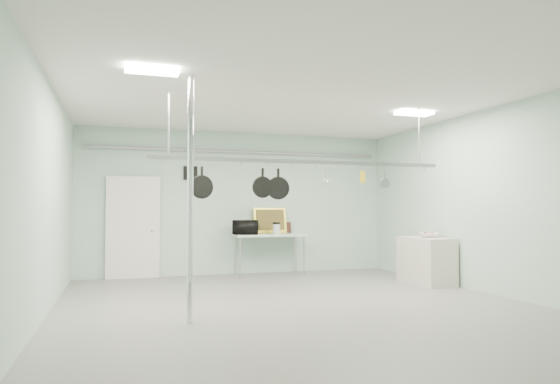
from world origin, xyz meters
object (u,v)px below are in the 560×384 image
object	(u,v)px
fruit_bowl	(429,235)
skillet_right	(278,184)
microwave	(246,227)
coffee_canister	(276,229)
skillet_left	(202,182)
prep_table	(269,237)
skillet_mid	(263,182)
side_cabinet	(426,261)
pot_rack	(304,160)
chrome_pole	(190,198)

from	to	relation	value
fruit_bowl	skillet_right	bearing A→B (deg)	-163.01
microwave	coffee_canister	bearing A→B (deg)	-165.19
skillet_left	skillet_right	xyz separation A→B (m)	(1.18, 0.00, -0.01)
skillet_right	coffee_canister	bearing A→B (deg)	80.35
prep_table	skillet_mid	distance (m)	3.62
side_cabinet	skillet_right	size ratio (longest dim) A/B	2.45
fruit_bowl	side_cabinet	bearing A→B (deg)	111.97
pot_rack	skillet_mid	size ratio (longest dim) A/B	10.92
side_cabinet	skillet_right	xyz separation A→B (m)	(-3.38, -1.10, 1.39)
skillet_mid	skillet_right	xyz separation A→B (m)	(0.25, 0.00, -0.03)
pot_rack	coffee_canister	world-z (taller)	pot_rack
pot_rack	skillet_left	xyz separation A→B (m)	(-1.61, 0.00, -0.38)
prep_table	skillet_right	distance (m)	3.55
chrome_pole	skillet_right	distance (m)	1.74
microwave	chrome_pole	bearing A→B (deg)	82.28
chrome_pole	prep_table	world-z (taller)	chrome_pole
prep_table	pot_rack	world-z (taller)	pot_rack
chrome_pole	pot_rack	distance (m)	2.19
prep_table	fruit_bowl	size ratio (longest dim) A/B	4.15
skillet_left	pot_rack	bearing A→B (deg)	-6.96
side_cabinet	microwave	world-z (taller)	microwave
pot_rack	microwave	size ratio (longest dim) A/B	8.57
microwave	skillet_mid	world-z (taller)	skillet_mid
coffee_canister	skillet_left	size ratio (longest dim) A/B	0.47
prep_table	fruit_bowl	distance (m)	3.43
microwave	coffee_canister	size ratio (longest dim) A/B	2.56
chrome_pole	microwave	xyz separation A→B (m)	(1.74, 4.12, -0.54)
fruit_bowl	microwave	bearing A→B (deg)	145.20
skillet_mid	skillet_right	bearing A→B (deg)	-4.50
chrome_pole	side_cabinet	xyz separation A→B (m)	(4.85, 2.00, -1.15)
pot_rack	microwave	distance (m)	3.43
skillet_right	chrome_pole	bearing A→B (deg)	-141.35
fruit_bowl	skillet_left	world-z (taller)	skillet_left
side_cabinet	skillet_left	distance (m)	4.90
skillet_left	skillet_mid	size ratio (longest dim) A/B	1.05
skillet_mid	chrome_pole	bearing A→B (deg)	-148.07
side_cabinet	skillet_left	size ratio (longest dim) A/B	2.59
side_cabinet	prep_table	bearing A→B (deg)	139.21
prep_table	skillet_right	size ratio (longest dim) A/B	3.27
side_cabinet	skillet_mid	size ratio (longest dim) A/B	2.73
microwave	skillet_right	size ratio (longest dim) A/B	1.14
prep_table	pot_rack	size ratio (longest dim) A/B	0.33
chrome_pole	skillet_left	size ratio (longest dim) A/B	6.91
chrome_pole	side_cabinet	bearing A→B (deg)	22.41
coffee_canister	prep_table	bearing A→B (deg)	148.80
fruit_bowl	skillet_left	bearing A→B (deg)	-167.23
coffee_canister	skillet_left	bearing A→B (deg)	-123.87
coffee_canister	skillet_right	size ratio (longest dim) A/B	0.45
microwave	skillet_mid	bearing A→B (deg)	95.99
side_cabinet	skillet_left	world-z (taller)	skillet_left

